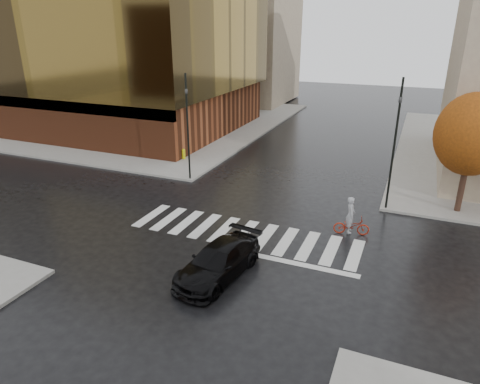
# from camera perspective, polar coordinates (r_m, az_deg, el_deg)

# --- Properties ---
(ground) EXTENTS (120.00, 120.00, 0.00)m
(ground) POSITION_cam_1_polar(r_m,az_deg,el_deg) (21.22, 0.01, -6.09)
(ground) COLOR black
(ground) RESTS_ON ground
(sidewalk_nw) EXTENTS (30.00, 30.00, 0.15)m
(sidewalk_nw) POSITION_cam_1_polar(r_m,az_deg,el_deg) (48.62, -13.51, 9.42)
(sidewalk_nw) COLOR gray
(sidewalk_nw) RESTS_ON ground
(crosswalk) EXTENTS (12.00, 3.00, 0.01)m
(crosswalk) POSITION_cam_1_polar(r_m,az_deg,el_deg) (21.63, 0.53, -5.51)
(crosswalk) COLOR silver
(crosswalk) RESTS_ON ground
(office_glass) EXTENTS (27.00, 19.00, 16.00)m
(office_glass) POSITION_cam_1_polar(r_m,az_deg,el_deg) (45.89, -17.81, 18.69)
(office_glass) COLOR brown
(office_glass) RESTS_ON sidewalk_nw
(building_nw_far) EXTENTS (14.00, 12.00, 20.00)m
(building_nw_far) POSITION_cam_1_polar(r_m,az_deg,el_deg) (59.09, -0.41, 21.91)
(building_nw_far) COLOR gray
(building_nw_far) RESTS_ON sidewalk_nw
(tree_ne_a) EXTENTS (3.80, 3.80, 6.50)m
(tree_ne_a) POSITION_cam_1_polar(r_m,az_deg,el_deg) (25.45, 28.58, 6.71)
(tree_ne_a) COLOR black
(tree_ne_a) RESTS_ON sidewalk_ne
(sedan) EXTENTS (2.59, 4.94, 1.37)m
(sedan) POSITION_cam_1_polar(r_m,az_deg,el_deg) (17.92, -2.91, -9.25)
(sedan) COLOR black
(sedan) RESTS_ON ground
(cyclist) EXTENTS (1.83, 0.96, 1.98)m
(cyclist) POSITION_cam_1_polar(r_m,az_deg,el_deg) (21.97, 14.59, -3.86)
(cyclist) COLOR #9E210E
(cyclist) RESTS_ON ground
(traffic_light_nw) EXTENTS (0.19, 0.16, 6.85)m
(traffic_light_nw) POSITION_cam_1_polar(r_m,az_deg,el_deg) (27.87, -7.02, 9.32)
(traffic_light_nw) COLOR black
(traffic_light_nw) RESTS_ON sidewalk_nw
(traffic_light_ne) EXTENTS (0.20, 0.22, 7.18)m
(traffic_light_ne) POSITION_cam_1_polar(r_m,az_deg,el_deg) (24.30, 20.01, 6.89)
(traffic_light_ne) COLOR black
(traffic_light_ne) RESTS_ON sidewalk_ne
(fire_hydrant) EXTENTS (0.28, 0.28, 0.80)m
(fire_hydrant) POSITION_cam_1_polar(r_m,az_deg,el_deg) (33.08, -7.54, 5.14)
(fire_hydrant) COLOR #C6C70B
(fire_hydrant) RESTS_ON sidewalk_nw
(manhole) EXTENTS (0.69, 0.69, 0.01)m
(manhole) POSITION_cam_1_polar(r_m,az_deg,el_deg) (21.49, -0.58, -5.70)
(manhole) COLOR #473919
(manhole) RESTS_ON ground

